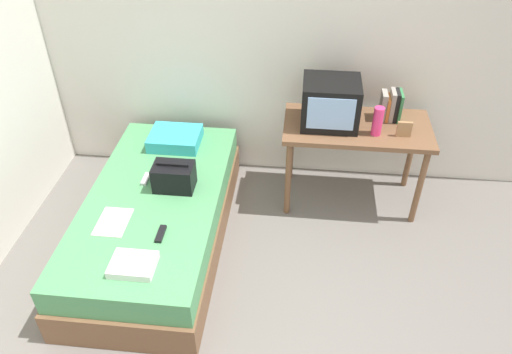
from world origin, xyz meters
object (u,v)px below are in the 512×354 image
Objects in this scene: water_bottle at (378,121)px; magazine at (113,222)px; handbag at (174,177)px; folded_towel at (133,265)px; desk at (356,135)px; picture_frame at (404,129)px; remote_dark at (161,234)px; pillow at (175,138)px; tv at (330,103)px; book_row at (391,106)px; remote_silver at (146,179)px; bed at (157,219)px.

magazine is at bearing -154.08° from water_bottle.
handbag reaches higher than folded_towel.
desk is 9.26× the size of picture_frame.
water_bottle reaches higher than handbag.
water_bottle is at bearing 33.61° from remote_dark.
tv is at bearing 0.44° from pillow.
desk reaches higher than pillow.
handbag is 1.03× the size of magazine.
water_bottle is 0.55× the size of pillow.
book_row is at bearing 107.58° from picture_frame.
picture_frame is (0.33, -0.13, 0.16)m from desk.
book_row is 1.79m from handbag.
magazine is at bearing -149.33° from desk.
tv reaches higher than magazine.
remote_dark is (0.16, -1.09, -0.04)m from pillow.
desk is 0.39m from picture_frame.
handbag is at bearing -162.81° from water_bottle.
pillow is 1.40m from folded_towel.
book_row reaches higher than pillow.
pillow is at bearing 77.87° from remote_silver.
bed is 13.89× the size of remote_silver.
book_row is 0.27m from picture_frame.
remote_dark reaches higher than magazine.
book_row is 1.71× the size of remote_silver.
water_bottle is 1.48× the size of remote_dark.
folded_towel is at bearing -87.40° from pillow.
bed is at bearing -90.58° from pillow.
tv is at bearing 177.59° from desk.
picture_frame is at bearing -2.50° from water_bottle.
bed is 0.32m from remote_silver.
water_bottle is at bearing 12.94° from remote_silver.
book_row reaches higher than handbag.
desk is at bearing 0.00° from pillow.
book_row is 2.29m from magazine.
picture_frame is 2.24m from magazine.
bed is at bearing -163.08° from picture_frame.
picture_frame is 0.87× the size of remote_silver.
water_bottle is 0.21m from picture_frame.
tv is at bearing 49.48° from folded_towel.
pillow is 1.49× the size of folded_towel.
book_row is 2.30m from folded_towel.
remote_dark and remote_silver have the same top height.
handbag is at bearing -76.99° from pillow.
magazine is (-1.83, -0.89, -0.39)m from water_bottle.
water_bottle reaches higher than magazine.
tv is 1.62m from remote_dark.
folded_towel is at bearing -94.94° from handbag.
handbag is (-1.13, -0.59, -0.36)m from tv.
handbag is 2.08× the size of remote_silver.
water_bottle is 2.05m from folded_towel.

